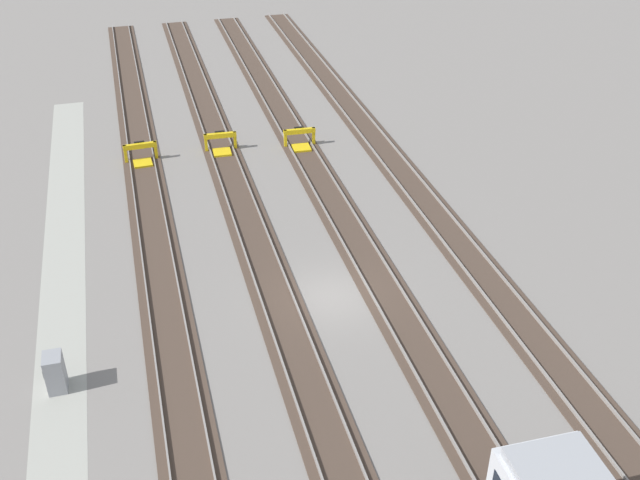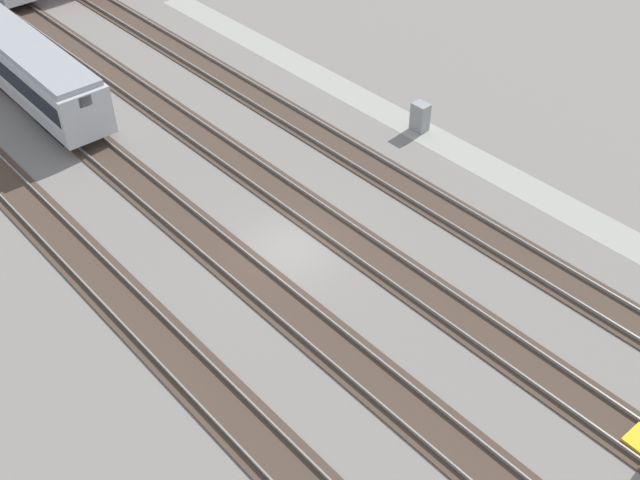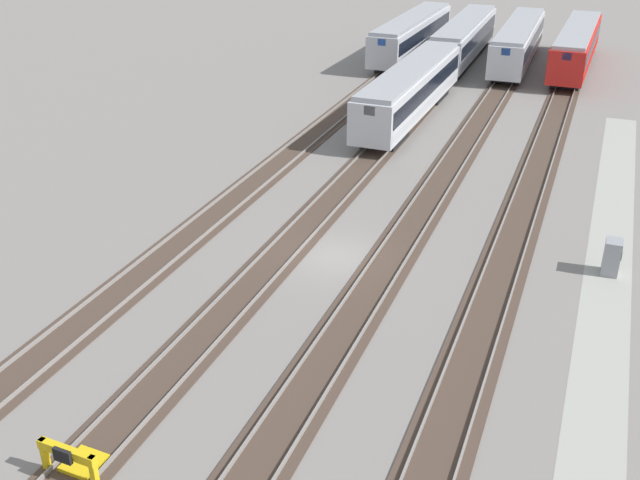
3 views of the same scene
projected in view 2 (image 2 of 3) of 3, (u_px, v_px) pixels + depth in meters
name	position (u px, v px, depth m)	size (l,w,h in m)	color
ground_plane	(290.00, 249.00, 33.59)	(400.00, 400.00, 0.00)	gray
service_walkway	(459.00, 151.00, 39.55)	(54.00, 2.00, 0.01)	#9E9E93
rail_track_nearest	(402.00, 184.00, 37.29)	(90.00, 2.23, 0.21)	#47382D
rail_track_near_inner	(330.00, 225.00, 34.80)	(90.00, 2.24, 0.21)	#47382D
rail_track_middle	(247.00, 273.00, 32.32)	(90.00, 2.24, 0.21)	#47382D
rail_track_far_inner	(150.00, 329.00, 29.84)	(90.00, 2.23, 0.21)	#47382D
subway_car_front_row_left_inner	(15.00, 57.00, 43.33)	(18.04, 3.13, 3.70)	silver
electrical_cabinet	(420.00, 117.00, 40.69)	(0.90, 0.73, 1.60)	gray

